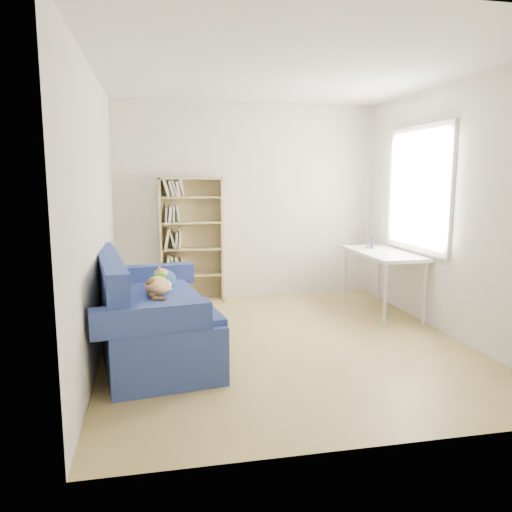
{
  "coord_description": "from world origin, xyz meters",
  "views": [
    {
      "loc": [
        -1.24,
        -4.63,
        1.63
      ],
      "look_at": [
        -0.25,
        0.22,
        0.85
      ],
      "focal_mm": 35.0,
      "sensor_mm": 36.0,
      "label": 1
    }
  ],
  "objects": [
    {
      "name": "desk",
      "position": [
        1.44,
        0.85,
        0.68
      ],
      "size": [
        0.58,
        1.26,
        0.75
      ],
      "color": "white",
      "rests_on": "ground"
    },
    {
      "name": "room_shell",
      "position": [
        0.1,
        0.03,
        1.64
      ],
      "size": [
        3.54,
        4.04,
        2.62
      ],
      "color": "silver",
      "rests_on": "ground"
    },
    {
      "name": "pen_cup",
      "position": [
        1.4,
        1.15,
        0.81
      ],
      "size": [
        0.09,
        0.09,
        0.16
      ],
      "color": "white",
      "rests_on": "desk"
    },
    {
      "name": "bookshelf",
      "position": [
        -0.77,
        1.86,
        0.76
      ],
      "size": [
        0.82,
        0.25,
        1.63
      ],
      "color": "tan",
      "rests_on": "ground"
    },
    {
      "name": "sofa",
      "position": [
        -1.32,
        -0.04,
        0.35
      ],
      "size": [
        1.18,
        2.04,
        0.94
      ],
      "rotation": [
        0.0,
        0.0,
        0.15
      ],
      "color": "navy",
      "rests_on": "ground"
    },
    {
      "name": "ground",
      "position": [
        0.0,
        0.0,
        0.0
      ],
      "size": [
        4.0,
        4.0,
        0.0
      ],
      "primitive_type": "plane",
      "color": "#9B8046",
      "rests_on": "ground"
    }
  ]
}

